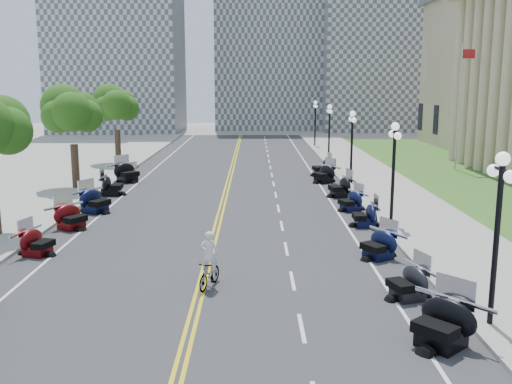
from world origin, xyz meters
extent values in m
plane|color=gray|center=(0.00, 0.00, 0.00)|extent=(160.00, 160.00, 0.00)
cube|color=#333335|center=(0.00, 10.00, 0.00)|extent=(16.00, 90.00, 0.01)
cube|color=yellow|center=(-0.12, 10.00, 0.01)|extent=(0.12, 90.00, 0.00)
cube|color=yellow|center=(0.12, 10.00, 0.01)|extent=(0.12, 90.00, 0.00)
cube|color=white|center=(6.40, 10.00, 0.01)|extent=(0.12, 90.00, 0.00)
cube|color=white|center=(-6.40, 10.00, 0.01)|extent=(0.12, 90.00, 0.00)
cube|color=white|center=(3.20, -8.00, 0.01)|extent=(0.12, 2.00, 0.00)
cube|color=white|center=(3.20, -4.00, 0.01)|extent=(0.12, 2.00, 0.00)
cube|color=white|center=(3.20, 0.00, 0.01)|extent=(0.12, 2.00, 0.00)
cube|color=white|center=(3.20, 4.00, 0.01)|extent=(0.12, 2.00, 0.00)
cube|color=white|center=(3.20, 8.00, 0.01)|extent=(0.12, 2.00, 0.00)
cube|color=white|center=(3.20, 12.00, 0.01)|extent=(0.12, 2.00, 0.00)
cube|color=white|center=(3.20, 16.00, 0.01)|extent=(0.12, 2.00, 0.00)
cube|color=white|center=(3.20, 20.00, 0.01)|extent=(0.12, 2.00, 0.00)
cube|color=white|center=(3.20, 24.00, 0.01)|extent=(0.12, 2.00, 0.00)
cube|color=white|center=(3.20, 28.00, 0.01)|extent=(0.12, 2.00, 0.00)
cube|color=white|center=(3.20, 32.00, 0.01)|extent=(0.12, 2.00, 0.00)
cube|color=white|center=(3.20, 36.00, 0.01)|extent=(0.12, 2.00, 0.00)
cube|color=white|center=(3.20, 40.00, 0.01)|extent=(0.12, 2.00, 0.00)
cube|color=white|center=(3.20, 44.00, 0.01)|extent=(0.12, 2.00, 0.00)
cube|color=white|center=(3.20, 48.00, 0.01)|extent=(0.12, 2.00, 0.00)
cube|color=white|center=(3.20, 52.00, 0.01)|extent=(0.12, 2.00, 0.00)
cube|color=#9E9991|center=(10.50, 10.00, 0.07)|extent=(5.00, 90.00, 0.15)
cube|color=#9E9991|center=(-10.50, 10.00, 0.07)|extent=(5.00, 90.00, 0.15)
cube|color=#356023|center=(17.50, 18.00, 0.05)|extent=(9.00, 60.00, 0.10)
cube|color=gray|center=(-18.00, 62.00, 13.00)|extent=(18.00, 14.00, 26.00)
cube|color=gray|center=(4.00, 68.00, 15.00)|extent=(16.00, 12.00, 30.00)
cube|color=gray|center=(22.00, 65.00, 11.00)|extent=(20.00, 14.00, 22.00)
imported|color=#A51414|center=(0.30, -4.66, 0.49)|extent=(0.99, 1.69, 0.98)
imported|color=silver|center=(0.30, -4.66, 1.81)|extent=(0.60, 0.40, 1.66)
camera|label=1|loc=(1.84, -23.34, 6.90)|focal=40.00mm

